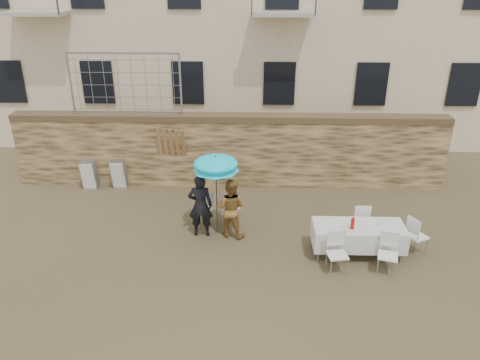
{
  "coord_description": "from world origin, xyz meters",
  "views": [
    {
      "loc": [
        0.71,
        -8.33,
        6.21
      ],
      "look_at": [
        0.4,
        2.2,
        1.4
      ],
      "focal_mm": 35.0,
      "sensor_mm": 36.0,
      "label": 1
    }
  ],
  "objects_px": {
    "woman_dress": "(231,208)",
    "table_chair_front_right": "(388,255)",
    "couple_chair_right": "(230,208)",
    "table_chair_front_left": "(337,254)",
    "umbrella": "(216,166)",
    "banquet_table": "(359,227)",
    "couple_chair_left": "(203,208)",
    "table_chair_side": "(417,235)",
    "table_chair_back": "(360,220)",
    "chair_stack_left": "(91,172)",
    "soda_bottle": "(353,224)",
    "chair_stack_right": "(120,173)",
    "man_suit": "(200,206)"
  },
  "relations": [
    {
      "from": "umbrella",
      "to": "couple_chair_right",
      "type": "height_order",
      "value": "umbrella"
    },
    {
      "from": "banquet_table",
      "to": "table_chair_back",
      "type": "height_order",
      "value": "table_chair_back"
    },
    {
      "from": "table_chair_side",
      "to": "chair_stack_right",
      "type": "bearing_deg",
      "value": 40.27
    },
    {
      "from": "banquet_table",
      "to": "table_chair_front_right",
      "type": "relative_size",
      "value": 2.19
    },
    {
      "from": "table_chair_front_right",
      "to": "chair_stack_right",
      "type": "distance_m",
      "value": 8.28
    },
    {
      "from": "woman_dress",
      "to": "table_chair_front_left",
      "type": "distance_m",
      "value": 2.87
    },
    {
      "from": "couple_chair_left",
      "to": "couple_chair_right",
      "type": "xyz_separation_m",
      "value": [
        0.7,
        0.0,
        0.0
      ]
    },
    {
      "from": "table_chair_front_left",
      "to": "table_chair_side",
      "type": "height_order",
      "value": "same"
    },
    {
      "from": "table_chair_front_right",
      "to": "couple_chair_left",
      "type": "bearing_deg",
      "value": 169.48
    },
    {
      "from": "man_suit",
      "to": "umbrella",
      "type": "bearing_deg",
      "value": -166.73
    },
    {
      "from": "couple_chair_right",
      "to": "table_chair_front_left",
      "type": "height_order",
      "value": "same"
    },
    {
      "from": "banquet_table",
      "to": "chair_stack_right",
      "type": "height_order",
      "value": "chair_stack_right"
    },
    {
      "from": "man_suit",
      "to": "umbrella",
      "type": "height_order",
      "value": "umbrella"
    },
    {
      "from": "woman_dress",
      "to": "soda_bottle",
      "type": "relative_size",
      "value": 5.95
    },
    {
      "from": "table_chair_back",
      "to": "chair_stack_left",
      "type": "bearing_deg",
      "value": -20.88
    },
    {
      "from": "banquet_table",
      "to": "chair_stack_left",
      "type": "relative_size",
      "value": 2.28
    },
    {
      "from": "couple_chair_right",
      "to": "table_chair_front_left",
      "type": "relative_size",
      "value": 1.0
    },
    {
      "from": "woman_dress",
      "to": "table_chair_back",
      "type": "relative_size",
      "value": 1.61
    },
    {
      "from": "couple_chair_left",
      "to": "table_chair_side",
      "type": "distance_m",
      "value": 5.31
    },
    {
      "from": "couple_chair_right",
      "to": "table_chair_side",
      "type": "bearing_deg",
      "value": -162.79
    },
    {
      "from": "couple_chair_left",
      "to": "table_chair_front_right",
      "type": "height_order",
      "value": "same"
    },
    {
      "from": "table_chair_front_left",
      "to": "couple_chair_right",
      "type": "bearing_deg",
      "value": 130.47
    },
    {
      "from": "banquet_table",
      "to": "table_chair_front_right",
      "type": "distance_m",
      "value": 0.94
    },
    {
      "from": "man_suit",
      "to": "couple_chair_right",
      "type": "height_order",
      "value": "man_suit"
    },
    {
      "from": "table_chair_back",
      "to": "chair_stack_left",
      "type": "height_order",
      "value": "table_chair_back"
    },
    {
      "from": "couple_chair_left",
      "to": "chair_stack_left",
      "type": "distance_m",
      "value": 4.32
    },
    {
      "from": "couple_chair_right",
      "to": "table_chair_back",
      "type": "xyz_separation_m",
      "value": [
        3.27,
        -0.52,
        0.0
      ]
    },
    {
      "from": "couple_chair_right",
      "to": "chair_stack_right",
      "type": "xyz_separation_m",
      "value": [
        -3.49,
        2.26,
        -0.02
      ]
    },
    {
      "from": "man_suit",
      "to": "table_chair_front_left",
      "type": "bearing_deg",
      "value": 153.55
    },
    {
      "from": "banquet_table",
      "to": "table_chair_side",
      "type": "bearing_deg",
      "value": 4.09
    },
    {
      "from": "table_chair_front_right",
      "to": "chair_stack_left",
      "type": "height_order",
      "value": "table_chair_front_right"
    },
    {
      "from": "umbrella",
      "to": "soda_bottle",
      "type": "relative_size",
      "value": 7.56
    },
    {
      "from": "umbrella",
      "to": "banquet_table",
      "type": "bearing_deg",
      "value": -14.54
    },
    {
      "from": "table_chair_back",
      "to": "man_suit",
      "type": "bearing_deg",
      "value": -0.54
    },
    {
      "from": "table_chair_front_right",
      "to": "chair_stack_left",
      "type": "xyz_separation_m",
      "value": [
        -7.96,
        4.33,
        -0.02
      ]
    },
    {
      "from": "couple_chair_left",
      "to": "chair_stack_left",
      "type": "bearing_deg",
      "value": -63.18
    },
    {
      "from": "woman_dress",
      "to": "table_chair_front_right",
      "type": "height_order",
      "value": "woman_dress"
    },
    {
      "from": "table_chair_front_right",
      "to": "chair_stack_left",
      "type": "distance_m",
      "value": 9.06
    },
    {
      "from": "table_chair_front_right",
      "to": "chair_stack_right",
      "type": "height_order",
      "value": "table_chair_front_right"
    },
    {
      "from": "woman_dress",
      "to": "soda_bottle",
      "type": "bearing_deg",
      "value": 179.03
    },
    {
      "from": "couple_chair_left",
      "to": "table_chair_side",
      "type": "xyz_separation_m",
      "value": [
        5.17,
        -1.22,
        0.0
      ]
    },
    {
      "from": "table_chair_side",
      "to": "couple_chair_right",
      "type": "bearing_deg",
      "value": 48.58
    },
    {
      "from": "soda_bottle",
      "to": "chair_stack_right",
      "type": "distance_m",
      "value": 7.38
    },
    {
      "from": "table_chair_side",
      "to": "chair_stack_left",
      "type": "height_order",
      "value": "table_chair_side"
    },
    {
      "from": "soda_bottle",
      "to": "table_chair_side",
      "type": "height_order",
      "value": "soda_bottle"
    },
    {
      "from": "soda_bottle",
      "to": "table_chair_front_left",
      "type": "distance_m",
      "value": 0.84
    },
    {
      "from": "woman_dress",
      "to": "table_chair_front_right",
      "type": "xyz_separation_m",
      "value": [
        3.52,
        -1.52,
        -0.29
      ]
    },
    {
      "from": "umbrella",
      "to": "banquet_table",
      "type": "distance_m",
      "value": 3.66
    },
    {
      "from": "couple_chair_right",
      "to": "banquet_table",
      "type": "xyz_separation_m",
      "value": [
        3.07,
        -1.32,
        0.25
      ]
    },
    {
      "from": "table_chair_back",
      "to": "soda_bottle",
      "type": "bearing_deg",
      "value": 66.24
    }
  ]
}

